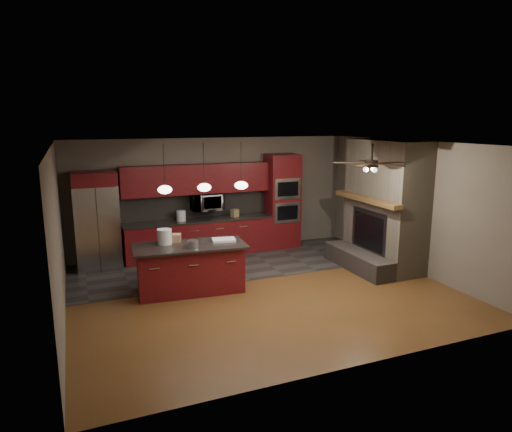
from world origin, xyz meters
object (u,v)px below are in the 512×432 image
paint_can (193,244)px  counter_bucket (181,216)px  kitchen_island (190,268)px  cardboard_box (174,238)px  oven_tower (282,201)px  white_bucket (165,237)px  microwave (207,202)px  counter_box (235,213)px  paint_tray (224,240)px  refrigerator (97,221)px

paint_can → counter_bucket: (0.33, 2.41, 0.03)m
kitchen_island → counter_bucket: counter_bucket is taller
paint_can → cardboard_box: bearing=114.3°
oven_tower → white_bucket: bearing=-149.9°
microwave → counter_box: 0.75m
microwave → paint_tray: microwave is taller
cardboard_box → counter_bucket: size_ratio=1.02×
paint_can → paint_tray: (0.66, 0.23, -0.05)m
refrigerator → counter_box: (3.19, 0.03, -0.08)m
oven_tower → white_bucket: 3.92m
microwave → cardboard_box: microwave is taller
counter_bucket → counter_box: counter_bucket is taller
oven_tower → counter_box: bearing=-178.1°
kitchen_island → counter_box: 2.77m
white_bucket → kitchen_island: bearing=-28.6°
cardboard_box → counter_bucket: counter_bucket is taller
paint_can → cardboard_box: (-0.24, 0.52, 0.01)m
counter_bucket → kitchen_island: bearing=-99.0°
paint_can → paint_tray: paint_can is taller
kitchen_island → paint_can: bearing=-80.3°
cardboard_box → counter_box: counter_box is taller
oven_tower → counter_box: 1.32m
cardboard_box → counter_box: bearing=61.4°
refrigerator → cardboard_box: bearing=-54.1°
oven_tower → white_bucket: size_ratio=8.24×
microwave → counter_box: bearing=-8.4°
white_bucket → counter_bucket: 2.12m
paint_tray → cardboard_box: size_ratio=1.79×
kitchen_island → white_bucket: size_ratio=7.50×
oven_tower → paint_tray: oven_tower is taller
oven_tower → kitchen_island: 3.76m
white_bucket → counter_box: size_ratio=1.55×
microwave → cardboard_box: size_ratio=2.99×
refrigerator → paint_can: size_ratio=10.36×
paint_can → cardboard_box: size_ratio=0.85×
counter_box → white_bucket: bearing=-160.4°
refrigerator → white_bucket: bearing=-59.8°
microwave → paint_can: microwave is taller
microwave → white_bucket: bearing=-124.9°
paint_tray → counter_bucket: counter_bucket is taller
kitchen_island → paint_can: 0.56m
microwave → kitchen_island: bearing=-113.7°
white_bucket → paint_tray: white_bucket is taller
oven_tower → cardboard_box: bearing=-149.4°
oven_tower → paint_can: size_ratio=11.50×
kitchen_island → paint_can: paint_can is taller
counter_bucket → counter_box: size_ratio=1.29×
kitchen_island → white_bucket: (-0.42, 0.23, 0.60)m
kitchen_island → counter_bucket: (0.35, 2.20, 0.55)m
microwave → counter_bucket: 0.70m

